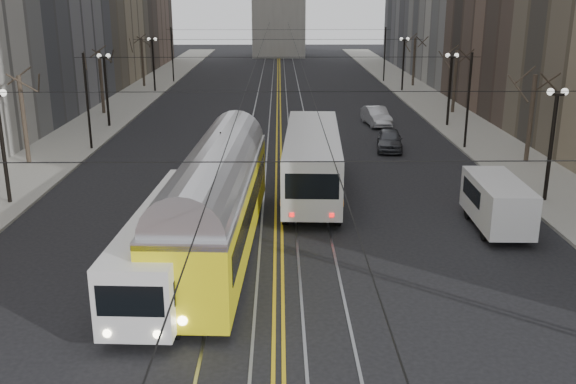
{
  "coord_description": "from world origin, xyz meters",
  "views": [
    {
      "loc": [
        0.05,
        -13.26,
        10.2
      ],
      "look_at": [
        0.37,
        10.22,
        3.0
      ],
      "focal_mm": 40.0,
      "sensor_mm": 36.0,
      "label": 1
    }
  ],
  "objects_px": {
    "streetcar": "(217,211)",
    "rear_bus": "(312,163)",
    "sedan_grey": "(389,140)",
    "transit_bus": "(172,245)",
    "cargo_van": "(497,205)",
    "sedan_silver": "(376,116)"
  },
  "relations": [
    {
      "from": "streetcar",
      "to": "rear_bus",
      "type": "xyz_separation_m",
      "value": [
        4.3,
        8.36,
        -0.13
      ]
    },
    {
      "from": "streetcar",
      "to": "rear_bus",
      "type": "height_order",
      "value": "streetcar"
    },
    {
      "from": "rear_bus",
      "to": "sedan_grey",
      "type": "distance_m",
      "value": 11.54
    },
    {
      "from": "transit_bus",
      "to": "cargo_van",
      "type": "xyz_separation_m",
      "value": [
        13.81,
        5.16,
        -0.23
      ]
    },
    {
      "from": "cargo_van",
      "to": "sedan_grey",
      "type": "height_order",
      "value": "cargo_van"
    },
    {
      "from": "transit_bus",
      "to": "sedan_silver",
      "type": "bearing_deg",
      "value": 71.12
    },
    {
      "from": "transit_bus",
      "to": "rear_bus",
      "type": "xyz_separation_m",
      "value": [
        5.76,
        11.04,
        0.28
      ]
    },
    {
      "from": "sedan_silver",
      "to": "sedan_grey",
      "type": "bearing_deg",
      "value": -99.69
    },
    {
      "from": "sedan_grey",
      "to": "sedan_silver",
      "type": "height_order",
      "value": "sedan_silver"
    },
    {
      "from": "transit_bus",
      "to": "sedan_silver",
      "type": "relative_size",
      "value": 2.45
    },
    {
      "from": "transit_bus",
      "to": "cargo_van",
      "type": "relative_size",
      "value": 2.12
    },
    {
      "from": "transit_bus",
      "to": "cargo_van",
      "type": "bearing_deg",
      "value": 23.47
    },
    {
      "from": "sedan_silver",
      "to": "rear_bus",
      "type": "bearing_deg",
      "value": -115.55
    },
    {
      "from": "streetcar",
      "to": "sedan_silver",
      "type": "bearing_deg",
      "value": 71.65
    },
    {
      "from": "cargo_van",
      "to": "sedan_grey",
      "type": "bearing_deg",
      "value": 99.68
    },
    {
      "from": "transit_bus",
      "to": "rear_bus",
      "type": "relative_size",
      "value": 0.87
    },
    {
      "from": "cargo_van",
      "to": "sedan_silver",
      "type": "height_order",
      "value": "cargo_van"
    },
    {
      "from": "streetcar",
      "to": "cargo_van",
      "type": "bearing_deg",
      "value": 14.18
    },
    {
      "from": "transit_bus",
      "to": "sedan_grey",
      "type": "distance_m",
      "value": 23.96
    },
    {
      "from": "rear_bus",
      "to": "sedan_silver",
      "type": "relative_size",
      "value": 2.82
    },
    {
      "from": "transit_bus",
      "to": "sedan_grey",
      "type": "bearing_deg",
      "value": 64.05
    },
    {
      "from": "rear_bus",
      "to": "cargo_van",
      "type": "relative_size",
      "value": 2.44
    }
  ]
}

